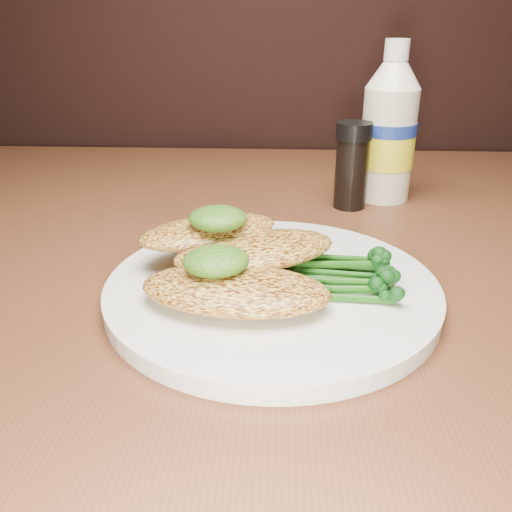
{
  "coord_description": "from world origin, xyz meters",
  "views": [
    {
      "loc": [
        -0.07,
        0.49,
        0.98
      ],
      "look_at": [
        -0.09,
        0.91,
        0.79
      ],
      "focal_mm": 37.44,
      "sensor_mm": 36.0,
      "label": 1
    }
  ],
  "objects_px": {
    "plate": "(272,289)",
    "mayo_bottle": "(389,123)",
    "dining_table": "(321,479)",
    "pepper_grinder": "(352,166)"
  },
  "relations": [
    {
      "from": "dining_table",
      "to": "pepper_grinder",
      "type": "distance_m",
      "value": 0.44
    },
    {
      "from": "dining_table",
      "to": "mayo_bottle",
      "type": "xyz_separation_m",
      "value": [
        0.07,
        0.13,
        0.47
      ]
    },
    {
      "from": "plate",
      "to": "pepper_grinder",
      "type": "xyz_separation_m",
      "value": [
        0.09,
        0.24,
        0.05
      ]
    },
    {
      "from": "pepper_grinder",
      "to": "plate",
      "type": "bearing_deg",
      "value": -111.36
    },
    {
      "from": "mayo_bottle",
      "to": "pepper_grinder",
      "type": "relative_size",
      "value": 1.85
    },
    {
      "from": "dining_table",
      "to": "pepper_grinder",
      "type": "relative_size",
      "value": 11.24
    },
    {
      "from": "plate",
      "to": "mayo_bottle",
      "type": "xyz_separation_m",
      "value": [
        0.14,
        0.28,
        0.09
      ]
    },
    {
      "from": "dining_table",
      "to": "mayo_bottle",
      "type": "distance_m",
      "value": 0.5
    },
    {
      "from": "plate",
      "to": "mayo_bottle",
      "type": "height_order",
      "value": "mayo_bottle"
    },
    {
      "from": "dining_table",
      "to": "mayo_bottle",
      "type": "relative_size",
      "value": 6.06
    }
  ]
}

